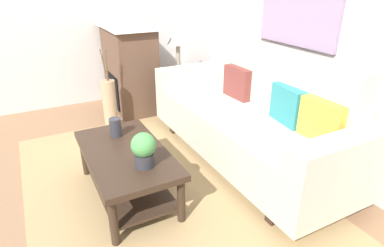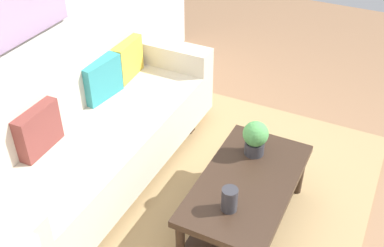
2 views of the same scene
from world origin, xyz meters
The scene contains 10 objects.
ground_plane centered at (0.00, 0.00, 0.00)m, with size 8.92×8.92×0.00m, color #8C6647.
wall_back centered at (0.00, 1.99, 1.35)m, with size 4.92×0.10×2.70m, color silver.
area_rug centered at (0.00, 0.50, 0.01)m, with size 2.99×2.15×0.01m, color #A38456.
couch centered at (-0.05, 1.46, 0.43)m, with size 2.34×0.84×1.08m.
throw_pillow_maroon centered at (-0.42, 1.58, 0.68)m, with size 0.36×0.12×0.32m, color brown.
throw_pillow_teal centered at (0.32, 1.58, 0.68)m, with size 0.36×0.12×0.32m, color teal.
throw_pillow_mustard centered at (0.69, 1.58, 0.68)m, with size 0.36×0.12×0.32m, color gold.
coffee_table centered at (0.00, 0.22, 0.31)m, with size 1.10×0.60×0.43m.
tabletop_vase centered at (-0.29, 0.23, 0.51)m, with size 0.10×0.10×0.16m, color #2D2D33.
potted_plant_tabletop centered at (0.28, 0.28, 0.57)m, with size 0.18×0.18×0.26m.
Camera 2 is at (-2.21, -0.46, 2.55)m, focal length 43.79 mm.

